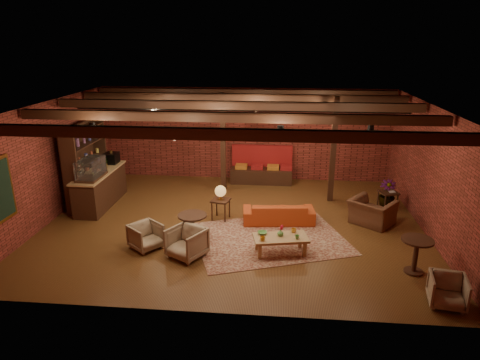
# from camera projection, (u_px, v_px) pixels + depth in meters

# --- Properties ---
(floor) EXTENTS (10.00, 10.00, 0.00)m
(floor) POSITION_uv_depth(u_px,v_px,m) (233.00, 223.00, 11.63)
(floor) COLOR #432310
(floor) RESTS_ON ground
(ceiling) EXTENTS (10.00, 8.00, 0.02)m
(ceiling) POSITION_uv_depth(u_px,v_px,m) (233.00, 105.00, 10.62)
(ceiling) COLOR black
(ceiling) RESTS_ON wall_back
(wall_back) EXTENTS (10.00, 0.02, 3.20)m
(wall_back) POSITION_uv_depth(u_px,v_px,m) (245.00, 134.00, 14.90)
(wall_back) COLOR maroon
(wall_back) RESTS_ON ground
(wall_front) EXTENTS (10.00, 0.02, 3.20)m
(wall_front) POSITION_uv_depth(u_px,v_px,m) (208.00, 233.00, 7.35)
(wall_front) COLOR maroon
(wall_front) RESTS_ON ground
(wall_left) EXTENTS (0.02, 8.00, 3.20)m
(wall_left) POSITION_uv_depth(u_px,v_px,m) (50.00, 162.00, 11.57)
(wall_left) COLOR maroon
(wall_left) RESTS_ON ground
(wall_right) EXTENTS (0.02, 8.00, 3.20)m
(wall_right) POSITION_uv_depth(u_px,v_px,m) (431.00, 172.00, 10.68)
(wall_right) COLOR maroon
(wall_right) RESTS_ON ground
(ceiling_beams) EXTENTS (9.80, 6.40, 0.22)m
(ceiling_beams) POSITION_uv_depth(u_px,v_px,m) (233.00, 110.00, 10.66)
(ceiling_beams) COLOR black
(ceiling_beams) RESTS_ON ceiling
(ceiling_pipe) EXTENTS (9.60, 0.12, 0.12)m
(ceiling_pipe) POSITION_uv_depth(u_px,v_px,m) (239.00, 109.00, 12.24)
(ceiling_pipe) COLOR black
(ceiling_pipe) RESTS_ON ceiling
(post_left) EXTENTS (0.16, 0.16, 3.20)m
(post_left) POSITION_uv_depth(u_px,v_px,m) (223.00, 143.00, 13.63)
(post_left) COLOR black
(post_left) RESTS_ON ground
(post_right) EXTENTS (0.16, 0.16, 3.20)m
(post_right) POSITION_uv_depth(u_px,v_px,m) (333.00, 150.00, 12.77)
(post_right) COLOR black
(post_right) RESTS_ON ground
(service_counter) EXTENTS (0.80, 2.50, 1.60)m
(service_counter) POSITION_uv_depth(u_px,v_px,m) (100.00, 179.00, 12.68)
(service_counter) COLOR black
(service_counter) RESTS_ON ground
(plant_counter) EXTENTS (0.35, 0.39, 0.30)m
(plant_counter) POSITION_uv_depth(u_px,v_px,m) (104.00, 164.00, 12.73)
(plant_counter) COLOR #337F33
(plant_counter) RESTS_ON service_counter
(shelving_hutch) EXTENTS (0.52, 2.00, 2.40)m
(shelving_hutch) POSITION_uv_depth(u_px,v_px,m) (87.00, 165.00, 12.69)
(shelving_hutch) COLOR black
(shelving_hutch) RESTS_ON ground
(banquette) EXTENTS (2.10, 0.70, 1.00)m
(banquette) POSITION_uv_depth(u_px,v_px,m) (261.00, 169.00, 14.77)
(banquette) COLOR maroon
(banquette) RESTS_ON ground
(service_sign) EXTENTS (0.86, 0.06, 0.30)m
(service_sign) POSITION_uv_depth(u_px,v_px,m) (262.00, 118.00, 13.76)
(service_sign) COLOR #FF3119
(service_sign) RESTS_ON ceiling
(ceiling_spotlights) EXTENTS (6.40, 4.40, 0.28)m
(ceiling_spotlights) POSITION_uv_depth(u_px,v_px,m) (233.00, 119.00, 10.73)
(ceiling_spotlights) COLOR black
(ceiling_spotlights) RESTS_ON ceiling
(rug) EXTENTS (4.34, 3.82, 0.01)m
(rug) POSITION_uv_depth(u_px,v_px,m) (269.00, 238.00, 10.75)
(rug) COLOR maroon
(rug) RESTS_ON floor
(sofa) EXTENTS (1.99, 0.94, 0.56)m
(sofa) POSITION_uv_depth(u_px,v_px,m) (279.00, 212.00, 11.62)
(sofa) COLOR #AA3B17
(sofa) RESTS_ON floor
(coffee_table) EXTENTS (1.35, 0.86, 0.68)m
(coffee_table) POSITION_uv_depth(u_px,v_px,m) (280.00, 238.00, 9.89)
(coffee_table) COLOR olive
(coffee_table) RESTS_ON floor
(side_table_lamp) EXTENTS (0.56, 0.56, 0.98)m
(side_table_lamp) POSITION_uv_depth(u_px,v_px,m) (221.00, 194.00, 11.67)
(side_table_lamp) COLOR black
(side_table_lamp) RESTS_ON floor
(round_table_left) EXTENTS (0.71, 0.71, 0.74)m
(round_table_left) POSITION_uv_depth(u_px,v_px,m) (193.00, 224.00, 10.39)
(round_table_left) COLOR black
(round_table_left) RESTS_ON floor
(armchair_a) EXTENTS (0.90, 0.91, 0.68)m
(armchair_a) POSITION_uv_depth(u_px,v_px,m) (146.00, 235.00, 10.16)
(armchair_a) COLOR tan
(armchair_a) RESTS_ON floor
(armchair_b) EXTENTS (1.00, 0.99, 0.77)m
(armchair_b) POSITION_uv_depth(u_px,v_px,m) (186.00, 241.00, 9.75)
(armchair_b) COLOR tan
(armchair_b) RESTS_ON floor
(armchair_right) EXTENTS (1.27, 1.21, 0.93)m
(armchair_right) POSITION_uv_depth(u_px,v_px,m) (372.00, 208.00, 11.44)
(armchair_right) COLOR brown
(armchair_right) RESTS_ON floor
(side_table_book) EXTENTS (0.61, 0.61, 0.56)m
(side_table_book) POSITION_uv_depth(u_px,v_px,m) (388.00, 193.00, 12.45)
(side_table_book) COLOR black
(side_table_book) RESTS_ON floor
(round_table_right) EXTENTS (0.67, 0.67, 0.78)m
(round_table_right) POSITION_uv_depth(u_px,v_px,m) (416.00, 250.00, 9.04)
(round_table_right) COLOR black
(round_table_right) RESTS_ON floor
(armchair_far) EXTENTS (0.74, 0.71, 0.66)m
(armchair_far) POSITION_uv_depth(u_px,v_px,m) (448.00, 290.00, 7.97)
(armchair_far) COLOR tan
(armchair_far) RESTS_ON floor
(plant_tall) EXTENTS (1.71, 1.71, 2.49)m
(plant_tall) POSITION_uv_depth(u_px,v_px,m) (390.00, 167.00, 12.35)
(plant_tall) COLOR #4C7F4C
(plant_tall) RESTS_ON floor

